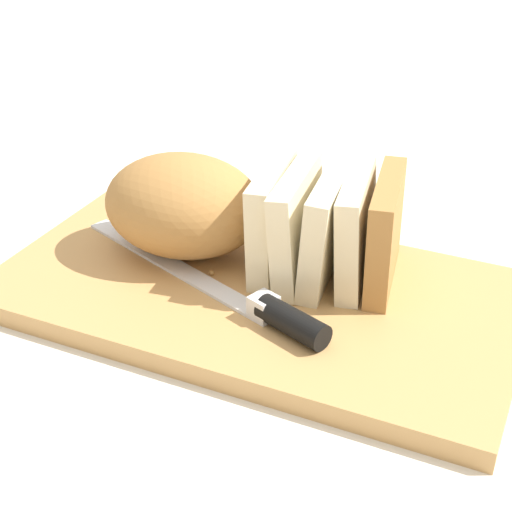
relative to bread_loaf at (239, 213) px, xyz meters
name	(u,v)px	position (x,y,z in m)	size (l,w,h in m)	color
ground_plane	(256,303)	(0.03, -0.04, -0.07)	(3.00, 3.00, 0.00)	silver
cutting_board	(256,294)	(0.03, -0.04, -0.06)	(0.47, 0.25, 0.02)	tan
bread_loaf	(239,213)	(0.00, 0.00, 0.00)	(0.29, 0.14, 0.10)	#A8753D
bread_knife	(256,304)	(0.05, -0.08, -0.04)	(0.29, 0.14, 0.02)	silver
crumb_near_knife	(213,271)	(-0.01, -0.03, -0.05)	(0.01, 0.01, 0.01)	#A8753D
crumb_near_loaf	(297,298)	(0.08, -0.05, -0.05)	(0.01, 0.01, 0.01)	#A8753D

